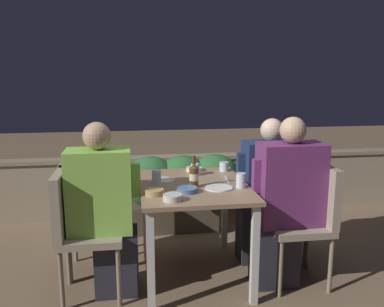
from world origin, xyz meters
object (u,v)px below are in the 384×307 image
Objects in this scene: chair_left_far at (81,205)px; chair_right_near at (310,212)px; chair_right_far at (289,195)px; person_navy_jumper at (266,191)px; beer_bottle at (194,175)px; chair_left_near at (76,221)px; person_green_blouse at (105,210)px; person_purple_stripe at (285,203)px.

chair_left_far is 1.00× the size of chair_right_near.
chair_right_far is 0.76× the size of person_navy_jumper.
chair_right_near is 0.76× the size of person_navy_jumper.
chair_right_near is 0.91m from beer_bottle.
chair_left_near is at bearing 178.23° from chair_right_near.
chair_right_far is at bearing 91.14° from chair_right_near.
chair_left_far is at bearing 161.51° from beer_bottle.
beer_bottle reaches higher than chair_right_far.
chair_right_near is 3.89× the size of beer_bottle.
person_navy_jumper is (-0.20, 0.00, 0.05)m from chair_right_far.
person_purple_stripe reaches higher than person_green_blouse.
chair_right_far is at bearing -0.00° from person_navy_jumper.
beer_bottle is at bearing 4.62° from chair_left_near.
chair_right_near and chair_right_far have the same top height.
person_green_blouse is at bearing -173.93° from beer_bottle.
person_purple_stripe is (1.30, -0.05, 0.01)m from person_green_blouse.
chair_left_near and chair_right_far have the same top height.
chair_left_far is at bearing -179.82° from chair_right_far.
beer_bottle is at bearing -161.27° from chair_right_far.
chair_left_far is (-0.21, 0.35, -0.07)m from person_green_blouse.
chair_left_near is 1.54m from person_navy_jumper.
chair_left_near is at bearing -175.38° from beer_bottle.
person_navy_jumper is at bearing 13.47° from chair_left_near.
person_green_blouse is at bearing -59.38° from chair_left_far.
person_green_blouse is 1.37× the size of chair_right_near.
person_purple_stripe reaches higher than person_navy_jumper.
chair_left_far is 1.70m from chair_right_far.
chair_left_near is 1.51m from person_purple_stripe.
person_purple_stripe is at bearing -2.01° from chair_left_near.
chair_right_far is (0.19, 0.41, -0.08)m from person_purple_stripe.
chair_left_near is at bearing -166.53° from person_navy_jumper.
person_purple_stripe is (1.50, -0.05, 0.08)m from chair_left_near.
chair_right_near is (1.50, -0.05, -0.07)m from person_green_blouse.
chair_left_far is 1.56m from person_purple_stripe.
chair_right_near is (1.70, -0.05, 0.00)m from chair_left_near.
person_green_blouse is 5.32× the size of beer_bottle.
beer_bottle is at bearing -156.00° from person_navy_jumper.
beer_bottle is (0.64, 0.07, 0.21)m from person_green_blouse.
beer_bottle is (-0.65, -0.29, 0.23)m from person_navy_jumper.
person_navy_jumper is at bearing 180.00° from chair_right_far.
chair_right_far is (1.70, 0.36, 0.00)m from chair_left_near.
person_navy_jumper is at bearing 117.28° from chair_right_near.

